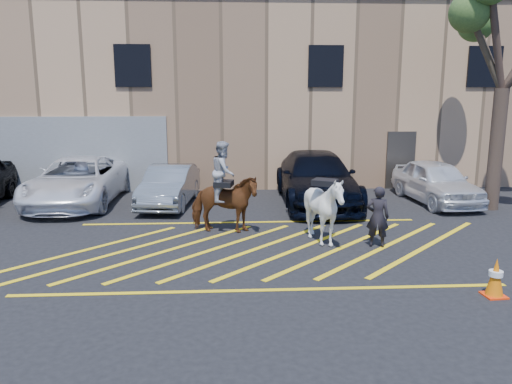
{
  "coord_description": "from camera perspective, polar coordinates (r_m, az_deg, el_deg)",
  "views": [
    {
      "loc": [
        -0.63,
        -11.69,
        3.73
      ],
      "look_at": [
        0.05,
        0.2,
        1.3
      ],
      "focal_mm": 35.0,
      "sensor_mm": 36.0,
      "label": 1
    }
  ],
  "objects": [
    {
      "name": "ground",
      "position": [
        12.28,
        -0.18,
        -6.14
      ],
      "size": [
        90.0,
        90.0,
        0.0
      ],
      "primitive_type": "plane",
      "color": "black",
      "rests_on": "ground"
    },
    {
      "name": "car_white_pickup",
      "position": [
        17.65,
        -19.71,
        1.19
      ],
      "size": [
        2.59,
        5.54,
        1.53
      ],
      "primitive_type": "imported",
      "rotation": [
        0.0,
        0.0,
        -0.01
      ],
      "color": "white",
      "rests_on": "ground"
    },
    {
      "name": "car_silver_sedan",
      "position": [
        16.66,
        -9.85,
        0.72
      ],
      "size": [
        1.81,
        4.08,
        1.3
      ],
      "primitive_type": "imported",
      "rotation": [
        0.0,
        0.0,
        -0.11
      ],
      "color": "gray",
      "rests_on": "ground"
    },
    {
      "name": "car_blue_suv",
      "position": [
        16.83,
        6.89,
        1.57
      ],
      "size": [
        2.43,
        5.83,
        1.68
      ],
      "primitive_type": "imported",
      "rotation": [
        0.0,
        0.0,
        -0.01
      ],
      "color": "black",
      "rests_on": "ground"
    },
    {
      "name": "car_white_suv",
      "position": [
        17.85,
        19.87,
        1.12
      ],
      "size": [
        2.01,
        4.32,
        1.43
      ],
      "primitive_type": "imported",
      "rotation": [
        0.0,
        0.0,
        0.08
      ],
      "color": "white",
      "rests_on": "ground"
    },
    {
      "name": "handler",
      "position": [
        12.36,
        13.73,
        -2.76
      ],
      "size": [
        0.62,
        0.5,
        1.5
      ],
      "primitive_type": "imported",
      "rotation": [
        0.0,
        0.0,
        2.86
      ],
      "color": "black",
      "rests_on": "ground"
    },
    {
      "name": "warehouse",
      "position": [
        23.69,
        -1.81,
        11.33
      ],
      "size": [
        32.42,
        10.2,
        7.3
      ],
      "color": "tan",
      "rests_on": "ground"
    },
    {
      "name": "hatching_zone",
      "position": [
        12.0,
        -0.1,
        -6.55
      ],
      "size": [
        12.6,
        5.12,
        0.01
      ],
      "color": "yellow",
      "rests_on": "ground"
    },
    {
      "name": "mounted_bay",
      "position": [
        13.19,
        -3.69,
        -0.48
      ],
      "size": [
        1.98,
        1.17,
        2.45
      ],
      "color": "brown",
      "rests_on": "ground"
    },
    {
      "name": "saddled_white",
      "position": [
        12.32,
        7.78,
        -1.97
      ],
      "size": [
        1.99,
        2.06,
        1.74
      ],
      "color": "silver",
      "rests_on": "ground"
    },
    {
      "name": "traffic_cone",
      "position": [
        10.27,
        25.7,
        -8.78
      ],
      "size": [
        0.41,
        0.41,
        0.73
      ],
      "color": "#FF340A",
      "rests_on": "ground"
    },
    {
      "name": "tree",
      "position": [
        17.4,
        26.85,
        16.82
      ],
      "size": [
        3.99,
        4.37,
        7.31
      ],
      "color": "#4A372D",
      "rests_on": "ground"
    }
  ]
}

